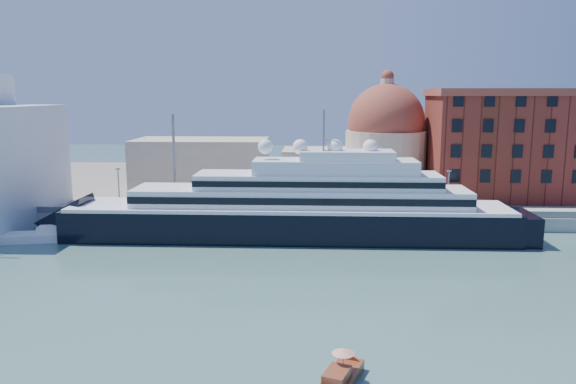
{
  "coord_description": "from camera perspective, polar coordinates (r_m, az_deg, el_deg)",
  "views": [
    {
      "loc": [
        5.95,
        -69.3,
        24.03
      ],
      "look_at": [
        1.84,
        18.0,
        8.82
      ],
      "focal_mm": 35.0,
      "sensor_mm": 36.0,
      "label": 1
    }
  ],
  "objects": [
    {
      "name": "ground",
      "position": [
        73.59,
        -2.12,
        -9.19
      ],
      "size": [
        400.0,
        400.0,
        0.0
      ],
      "primitive_type": "plane",
      "color": "#355B5A",
      "rests_on": "ground"
    },
    {
      "name": "quay",
      "position": [
        105.95,
        -0.59,
        -2.54
      ],
      "size": [
        180.0,
        10.0,
        2.5
      ],
      "primitive_type": "cube",
      "color": "gray",
      "rests_on": "ground"
    },
    {
      "name": "land",
      "position": [
        146.25,
        0.33,
        0.81
      ],
      "size": [
        260.0,
        72.0,
        2.0
      ],
      "primitive_type": "cube",
      "color": "slate",
      "rests_on": "ground"
    },
    {
      "name": "quay_fence",
      "position": [
        101.17,
        -0.74,
        -2.07
      ],
      "size": [
        180.0,
        0.1,
        1.2
      ],
      "primitive_type": "cube",
      "color": "slate",
      "rests_on": "quay"
    },
    {
      "name": "superyacht",
      "position": [
        94.6,
        -1.33,
        -2.13
      ],
      "size": [
        84.42,
        11.7,
        25.23
      ],
      "color": "black",
      "rests_on": "ground"
    },
    {
      "name": "service_barge",
      "position": [
        102.16,
        -23.85,
        -4.15
      ],
      "size": [
        12.38,
        6.16,
        2.66
      ],
      "rotation": [
        0.0,
        0.0,
        0.19
      ],
      "color": "white",
      "rests_on": "ground"
    },
    {
      "name": "water_taxi",
      "position": [
        49.52,
        5.34,
        -18.2
      ],
      "size": [
        4.4,
        6.98,
        3.15
      ],
      "rotation": [
        0.0,
        0.0,
        -0.36
      ],
      "color": "maroon",
      "rests_on": "ground"
    },
    {
      "name": "warehouse",
      "position": [
        130.15,
        23.48,
        4.55
      ],
      "size": [
        43.0,
        19.0,
        23.25
      ],
      "color": "maroon",
      "rests_on": "land"
    },
    {
      "name": "church",
      "position": [
        127.69,
        2.88,
        3.96
      ],
      "size": [
        66.0,
        18.0,
        25.5
      ],
      "color": "beige",
      "rests_on": "land"
    },
    {
      "name": "lamp_posts",
      "position": [
        104.23,
        -7.63,
        1.96
      ],
      "size": [
        120.8,
        2.4,
        18.0
      ],
      "color": "slate",
      "rests_on": "quay"
    }
  ]
}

